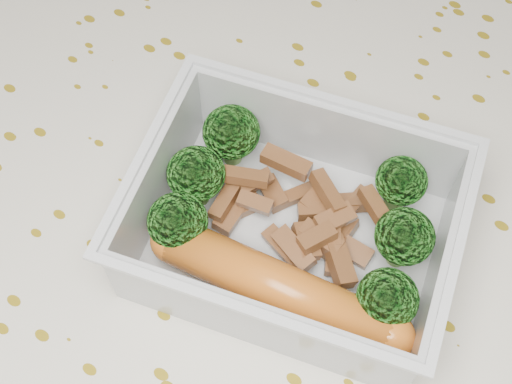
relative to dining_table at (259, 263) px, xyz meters
The scene contains 6 objects.
dining_table is the anchor object (origin of this frame).
tablecloth 0.05m from the dining_table, ahead, with size 1.46×0.96×0.19m.
lunch_container 0.12m from the dining_table, 19.01° to the right, with size 0.22×0.19×0.07m.
broccoli_florets 0.13m from the dining_table, ahead, with size 0.17×0.13×0.05m.
meat_pile 0.11m from the dining_table, ahead, with size 0.11×0.08×0.03m.
sausage 0.13m from the dining_table, 46.71° to the right, with size 0.17×0.05×0.03m.
Camera 1 is at (0.12, -0.18, 1.17)m, focal length 50.00 mm.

